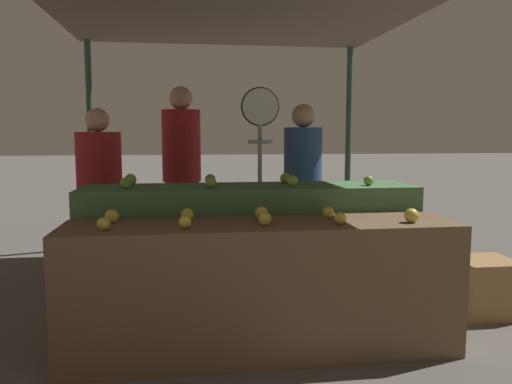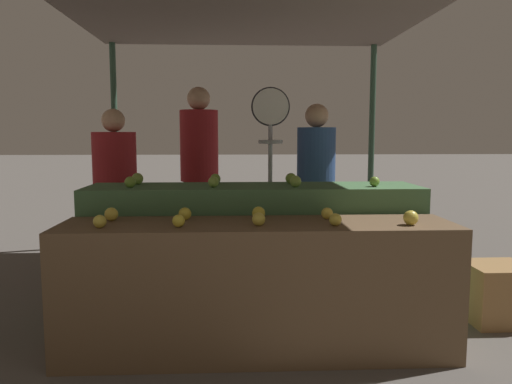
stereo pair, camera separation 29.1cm
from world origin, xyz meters
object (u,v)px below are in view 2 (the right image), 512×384
at_px(person_vendor_at_scale, 316,179).
at_px(person_customer_right, 199,162).
at_px(produce_scale, 270,141).
at_px(person_customer_left, 115,184).
at_px(wooden_crate_side, 497,293).

xyz_separation_m(person_vendor_at_scale, person_customer_right, (-1.09, 0.77, 0.12)).
height_order(produce_scale, person_customer_left, produce_scale).
bearing_deg(wooden_crate_side, produce_scale, 151.71).
distance_m(person_vendor_at_scale, person_customer_left, 1.79).
relative_size(produce_scale, person_customer_left, 1.11).
bearing_deg(wooden_crate_side, person_customer_right, 139.51).
distance_m(person_customer_left, person_customer_right, 1.03).
bearing_deg(person_customer_right, person_customer_left, 19.10).
height_order(person_vendor_at_scale, wooden_crate_side, person_vendor_at_scale).
relative_size(person_customer_left, person_customer_right, 0.86).
bearing_deg(person_customer_left, person_vendor_at_scale, 163.59).
bearing_deg(person_customer_right, person_vendor_at_scale, 117.13).
relative_size(produce_scale, person_customer_right, 0.95).
distance_m(person_customer_left, wooden_crate_side, 3.18).
bearing_deg(wooden_crate_side, person_customer_left, 158.55).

